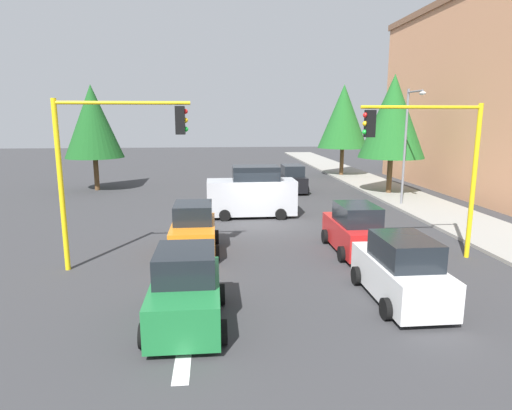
{
  "coord_description": "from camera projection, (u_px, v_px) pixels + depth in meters",
  "views": [
    {
      "loc": [
        21.5,
        -2.22,
        5.34
      ],
      "look_at": [
        0.86,
        -0.25,
        1.2
      ],
      "focal_mm": 30.77,
      "sensor_mm": 36.0,
      "label": 1
    }
  ],
  "objects": [
    {
      "name": "car_white",
      "position": [
        401.0,
        271.0,
        12.9
      ],
      "size": [
        4.08,
        1.97,
        1.98
      ],
      "color": "white",
      "rests_on": "ground"
    },
    {
      "name": "car_black",
      "position": [
        292.0,
        180.0,
        32.04
      ],
      "size": [
        4.01,
        1.95,
        1.98
      ],
      "color": "black",
      "rests_on": "ground"
    },
    {
      "name": "tree_roadside_mid",
      "position": [
        393.0,
        117.0,
        29.92
      ],
      "size": [
        4.5,
        4.5,
        8.23
      ],
      "color": "brown",
      "rests_on": "ground"
    },
    {
      "name": "car_red",
      "position": [
        355.0,
        230.0,
        17.62
      ],
      "size": [
        4.06,
        1.96,
        1.98
      ],
      "color": "red",
      "rests_on": "ground"
    },
    {
      "name": "car_green",
      "position": [
        186.0,
        291.0,
        11.45
      ],
      "size": [
        3.72,
        2.06,
        1.98
      ],
      "color": "#1E7238",
      "rests_on": "ground"
    },
    {
      "name": "apartment_block",
      "position": [
        498.0,
        97.0,
        31.95
      ],
      "size": [
        20.09,
        9.3,
        13.6
      ],
      "color": "tan",
      "rests_on": "ground"
    },
    {
      "name": "tree_opposite_side",
      "position": [
        93.0,
        122.0,
        31.94
      ],
      "size": [
        4.21,
        4.21,
        7.7
      ],
      "color": "brown",
      "rests_on": "ground"
    },
    {
      "name": "traffic_signal_near_left",
      "position": [
        431.0,
        151.0,
        16.11
      ],
      "size": [
        0.36,
        4.59,
        5.86
      ],
      "color": "yellow",
      "rests_on": "ground"
    },
    {
      "name": "tree_roadside_far",
      "position": [
        343.0,
        117.0,
        39.63
      ],
      "size": [
        4.52,
        4.52,
        8.27
      ],
      "color": "brown",
      "rests_on": "ground"
    },
    {
      "name": "ground_plane",
      "position": [
        259.0,
        225.0,
        22.24
      ],
      "size": [
        120.0,
        120.0,
        0.0
      ],
      "primitive_type": "plane",
      "color": "#353538"
    },
    {
      "name": "delivery_van_silver",
      "position": [
        252.0,
        193.0,
        23.92
      ],
      "size": [
        2.22,
        4.8,
        2.77
      ],
      "color": "#B2B5BA",
      "rests_on": "ground"
    },
    {
      "name": "lane_arrow_near",
      "position": [
        186.0,
        340.0,
        10.72
      ],
      "size": [
        2.4,
        1.1,
        1.1
      ],
      "color": "silver",
      "rests_on": "ground"
    },
    {
      "name": "car_orange",
      "position": [
        194.0,
        230.0,
        17.58
      ],
      "size": [
        3.72,
        2.02,
        1.98
      ],
      "color": "orange",
      "rests_on": "ground"
    },
    {
      "name": "sidewalk_kerb",
      "position": [
        414.0,
        201.0,
        28.08
      ],
      "size": [
        80.0,
        4.0,
        0.15
      ],
      "primitive_type": "cube",
      "color": "gray",
      "rests_on": "ground"
    },
    {
      "name": "street_lamp_curbside",
      "position": [
        409.0,
        135.0,
        25.77
      ],
      "size": [
        2.15,
        0.28,
        7.0
      ],
      "color": "slate",
      "rests_on": "ground"
    },
    {
      "name": "traffic_signal_near_right",
      "position": [
        111.0,
        151.0,
        15.02
      ],
      "size": [
        0.36,
        4.59,
        5.98
      ],
      "color": "yellow",
      "rests_on": "ground"
    }
  ]
}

